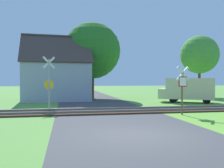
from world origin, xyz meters
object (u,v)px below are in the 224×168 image
(tree_center, at_px, (92,51))
(house, at_px, (56,79))
(stop_sign_near, at_px, (182,86))
(mail_truck, at_px, (188,89))
(tree_far, at_px, (199,55))
(crossing_sign_far, at_px, (49,80))

(tree_center, bearing_deg, house, -157.16)
(stop_sign_near, xyz_separation_m, mail_truck, (4.32, 7.50, -0.47))
(tree_far, height_order, mail_truck, tree_far)
(tree_center, bearing_deg, crossing_sign_far, -112.28)
(crossing_sign_far, xyz_separation_m, mail_truck, (12.27, 3.18, -0.81))
(stop_sign_near, distance_m, house, 15.01)
(tree_center, bearing_deg, mail_truck, -40.91)
(crossing_sign_far, distance_m, mail_truck, 12.71)
(stop_sign_near, distance_m, tree_far, 18.20)
(tree_far, relative_size, mail_truck, 1.49)
(tree_far, height_order, tree_center, tree_center)
(crossing_sign_far, distance_m, tree_far, 20.91)
(stop_sign_near, relative_size, tree_center, 0.34)
(house, relative_size, tree_center, 0.85)
(stop_sign_near, height_order, crossing_sign_far, crossing_sign_far)
(tree_far, relative_size, tree_center, 0.89)
(tree_far, xyz_separation_m, tree_center, (-13.54, -0.43, 0.16))
(tree_far, bearing_deg, stop_sign_near, -123.16)
(house, xyz_separation_m, tree_far, (17.52, 2.10, 3.12))
(stop_sign_near, bearing_deg, tree_center, -86.46)
(tree_center, bearing_deg, stop_sign_near, -75.42)
(stop_sign_near, xyz_separation_m, tree_center, (-3.78, 14.52, 3.70))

